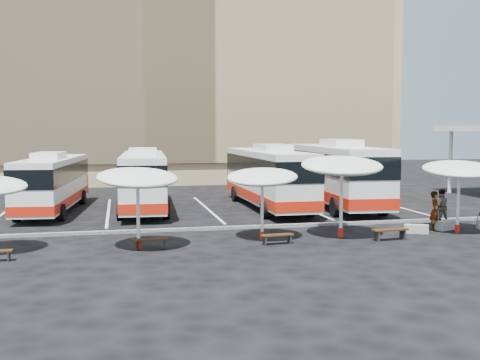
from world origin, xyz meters
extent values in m
plane|color=black|center=(0.00, 0.00, 0.00)|extent=(120.00, 120.00, 0.00)
cube|color=tan|center=(0.00, 32.00, 12.50)|extent=(42.00, 18.00, 25.00)
cube|color=tan|center=(0.00, 22.90, 12.00)|extent=(40.00, 0.30, 20.00)
cylinder|color=white|center=(20.00, 13.00, 2.40)|extent=(0.30, 0.30, 4.80)
cube|color=black|center=(0.00, 0.50, 0.07)|extent=(34.00, 0.25, 0.15)
cube|color=white|center=(-12.00, 8.00, 0.01)|extent=(0.15, 12.00, 0.01)
cube|color=white|center=(-6.00, 8.00, 0.01)|extent=(0.15, 12.00, 0.01)
cube|color=white|center=(0.00, 8.00, 0.01)|extent=(0.15, 12.00, 0.01)
cube|color=white|center=(6.00, 8.00, 0.01)|extent=(0.15, 12.00, 0.01)
cube|color=white|center=(12.00, 8.00, 0.01)|extent=(0.15, 12.00, 0.01)
cube|color=white|center=(-9.18, 8.70, 1.82)|extent=(3.41, 11.38, 2.80)
cube|color=black|center=(-9.18, 8.70, 2.38)|extent=(3.47, 11.44, 1.03)
cube|color=red|center=(-9.18, 8.70, 0.79)|extent=(3.47, 11.44, 0.51)
cube|color=red|center=(-8.64, 14.28, 1.12)|extent=(2.40, 0.42, 1.31)
cube|color=white|center=(-9.27, 7.77, 3.41)|extent=(1.76, 2.93, 0.37)
cylinder|color=black|center=(-10.03, 12.07, 0.47)|extent=(0.42, 0.96, 0.93)
cylinder|color=black|center=(-7.71, 11.84, 0.47)|extent=(0.42, 0.96, 0.93)
cylinder|color=black|center=(-10.71, 5.10, 0.47)|extent=(0.42, 0.96, 0.93)
cylinder|color=black|center=(-8.38, 4.87, 0.47)|extent=(0.42, 0.96, 0.93)
cube|color=white|center=(-3.88, 8.42, 1.93)|extent=(3.06, 12.01, 2.98)
cube|color=black|center=(-3.88, 8.42, 2.53)|extent=(3.13, 12.07, 1.09)
cube|color=red|center=(-3.88, 8.42, 0.84)|extent=(3.13, 12.07, 0.55)
cube|color=red|center=(-3.59, 14.37, 1.19)|extent=(2.55, 0.32, 1.39)
cube|color=white|center=(-3.93, 7.43, 3.62)|extent=(1.73, 3.05, 0.40)
cylinder|color=black|center=(-4.95, 11.95, 0.50)|extent=(0.40, 1.01, 0.99)
cylinder|color=black|center=(-2.47, 11.83, 0.50)|extent=(0.40, 1.01, 0.99)
cylinder|color=black|center=(-5.32, 4.52, 0.50)|extent=(0.40, 1.01, 0.99)
cylinder|color=black|center=(-2.84, 4.40, 0.50)|extent=(0.40, 1.01, 0.99)
cube|color=white|center=(3.78, 7.56, 2.04)|extent=(2.69, 12.56, 3.14)
cube|color=black|center=(3.78, 7.56, 2.66)|extent=(2.76, 12.62, 1.15)
cube|color=red|center=(3.78, 7.56, 0.89)|extent=(2.76, 12.62, 0.57)
cube|color=red|center=(3.74, 13.83, 1.25)|extent=(2.68, 0.23, 1.46)
cube|color=white|center=(3.78, 6.52, 3.81)|extent=(1.69, 3.15, 0.42)
cylinder|color=black|center=(2.45, 11.21, 0.52)|extent=(0.37, 1.05, 1.05)
cylinder|color=black|center=(5.06, 11.23, 0.52)|extent=(0.37, 1.05, 1.05)
cylinder|color=black|center=(2.50, 3.37, 0.52)|extent=(0.37, 1.05, 1.05)
cylinder|color=black|center=(5.11, 3.39, 0.52)|extent=(0.37, 1.05, 1.05)
cube|color=white|center=(8.24, 7.56, 2.18)|extent=(3.69, 13.56, 3.35)
cube|color=black|center=(8.24, 7.56, 2.85)|extent=(3.76, 13.63, 1.23)
cube|color=red|center=(8.24, 7.56, 0.95)|extent=(3.76, 13.63, 0.61)
cube|color=red|center=(8.69, 14.25, 1.34)|extent=(2.87, 0.42, 1.56)
cube|color=white|center=(8.16, 6.45, 4.08)|extent=(2.01, 3.46, 0.45)
cylinder|color=black|center=(7.11, 11.56, 0.56)|extent=(0.47, 1.14, 1.12)
cylinder|color=black|center=(9.90, 11.37, 0.56)|extent=(0.47, 1.14, 1.12)
cylinder|color=black|center=(6.54, 3.20, 0.56)|extent=(0.47, 1.14, 1.12)
cylinder|color=black|center=(9.33, 3.01, 0.56)|extent=(0.47, 1.14, 1.12)
cylinder|color=white|center=(-4.61, -3.29, 1.45)|extent=(0.16, 0.16, 2.90)
cylinder|color=red|center=(-4.61, -3.29, 0.19)|extent=(0.26, 0.26, 0.39)
ellipsoid|color=white|center=(-4.61, -3.29, 2.95)|extent=(3.97, 4.01, 0.99)
cylinder|color=white|center=(0.83, -2.39, 1.38)|extent=(0.17, 0.17, 2.76)
cylinder|color=red|center=(0.83, -2.39, 0.18)|extent=(0.26, 0.26, 0.37)
ellipsoid|color=white|center=(0.83, -2.39, 2.81)|extent=(4.05, 4.08, 0.95)
cylinder|color=white|center=(4.48, -2.59, 1.61)|extent=(0.18, 0.18, 3.22)
cylinder|color=red|center=(4.48, -2.59, 0.21)|extent=(0.28, 0.28, 0.43)
ellipsoid|color=white|center=(4.48, -2.59, 3.27)|extent=(4.26, 4.30, 1.10)
cylinder|color=white|center=(10.33, -2.70, 1.49)|extent=(0.18, 0.18, 2.98)
cylinder|color=red|center=(10.33, -2.70, 0.20)|extent=(0.28, 0.28, 0.40)
ellipsoid|color=white|center=(10.33, -2.70, 3.03)|extent=(4.36, 4.38, 1.02)
cube|color=black|center=(-9.40, -4.37, 0.18)|extent=(0.06, 0.35, 0.36)
cube|color=black|center=(-4.15, -3.43, 0.42)|extent=(1.46, 0.39, 0.06)
cube|color=black|center=(-4.73, -3.43, 0.19)|extent=(0.06, 0.37, 0.39)
cube|color=black|center=(-3.56, -3.43, 0.19)|extent=(0.06, 0.37, 0.39)
cube|color=black|center=(1.19, -3.55, 0.41)|extent=(1.45, 0.51, 0.06)
cube|color=black|center=(0.63, -3.61, 0.19)|extent=(0.09, 0.36, 0.38)
cube|color=black|center=(1.76, -3.50, 0.19)|extent=(0.09, 0.36, 0.38)
cube|color=black|center=(6.32, -3.73, 0.47)|extent=(1.68, 0.60, 0.07)
cube|color=black|center=(5.67, -3.80, 0.22)|extent=(0.11, 0.42, 0.44)
cube|color=black|center=(6.98, -3.67, 0.22)|extent=(0.11, 0.42, 0.44)
cube|color=gray|center=(8.33, -2.44, 0.21)|extent=(1.15, 0.79, 0.41)
cube|color=gray|center=(10.28, -1.90, 0.23)|extent=(1.31, 0.78, 0.46)
imported|color=black|center=(9.63, -1.90, 0.96)|extent=(0.80, 0.83, 1.91)
imported|color=black|center=(10.89, -0.38, 0.92)|extent=(1.01, 0.85, 1.85)
camera|label=1|loc=(-5.35, -26.24, 4.82)|focal=42.00mm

